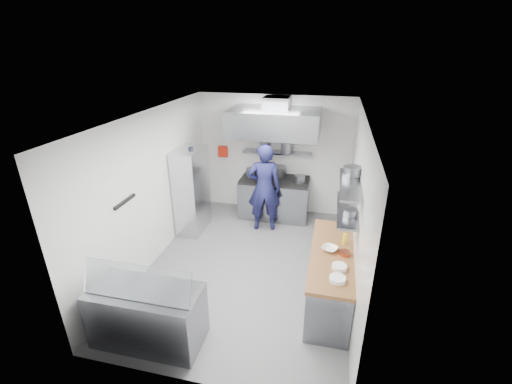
% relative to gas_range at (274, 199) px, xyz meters
% --- Properties ---
extents(floor, '(5.00, 5.00, 0.00)m').
position_rel_gas_range_xyz_m(floor, '(-0.10, -2.10, -0.45)').
color(floor, '#555557').
rests_on(floor, ground).
extents(ceiling, '(5.00, 5.00, 0.00)m').
position_rel_gas_range_xyz_m(ceiling, '(-0.10, -2.10, 2.35)').
color(ceiling, silver).
rests_on(ceiling, wall_back).
extents(wall_back, '(3.60, 2.80, 0.02)m').
position_rel_gas_range_xyz_m(wall_back, '(-0.10, 0.40, 0.95)').
color(wall_back, white).
rests_on(wall_back, floor).
extents(wall_front, '(3.60, 2.80, 0.02)m').
position_rel_gas_range_xyz_m(wall_front, '(-0.10, -4.60, 0.95)').
color(wall_front, white).
rests_on(wall_front, floor).
extents(wall_left, '(2.80, 5.00, 0.02)m').
position_rel_gas_range_xyz_m(wall_left, '(-1.90, -2.10, 0.95)').
color(wall_left, white).
rests_on(wall_left, floor).
extents(wall_right, '(2.80, 5.00, 0.02)m').
position_rel_gas_range_xyz_m(wall_right, '(1.70, -2.10, 0.95)').
color(wall_right, white).
rests_on(wall_right, floor).
extents(gas_range, '(1.60, 0.80, 0.90)m').
position_rel_gas_range_xyz_m(gas_range, '(0.00, 0.00, 0.00)').
color(gas_range, gray).
rests_on(gas_range, floor).
extents(cooktop, '(1.57, 0.78, 0.06)m').
position_rel_gas_range_xyz_m(cooktop, '(0.00, 0.00, 0.48)').
color(cooktop, black).
rests_on(cooktop, gas_range).
extents(stock_pot_left, '(0.26, 0.26, 0.20)m').
position_rel_gas_range_xyz_m(stock_pot_left, '(-0.56, 0.03, 0.61)').
color(stock_pot_left, slate).
rests_on(stock_pot_left, cooktop).
extents(stock_pot_mid, '(0.35, 0.35, 0.24)m').
position_rel_gas_range_xyz_m(stock_pot_mid, '(0.06, 0.18, 0.63)').
color(stock_pot_mid, slate).
rests_on(stock_pot_mid, cooktop).
extents(stock_pot_right, '(0.24, 0.24, 0.16)m').
position_rel_gas_range_xyz_m(stock_pot_right, '(0.58, -0.09, 0.59)').
color(stock_pot_right, slate).
rests_on(stock_pot_right, cooktop).
extents(over_range_shelf, '(1.60, 0.30, 0.04)m').
position_rel_gas_range_xyz_m(over_range_shelf, '(0.00, 0.24, 1.07)').
color(over_range_shelf, gray).
rests_on(over_range_shelf, wall_back).
extents(shelf_pot_a, '(0.26, 0.26, 0.18)m').
position_rel_gas_range_xyz_m(shelf_pot_a, '(-0.31, 0.38, 1.18)').
color(shelf_pot_a, slate).
rests_on(shelf_pot_a, over_range_shelf).
extents(shelf_pot_b, '(0.27, 0.27, 0.22)m').
position_rel_gas_range_xyz_m(shelf_pot_b, '(0.22, 0.26, 1.20)').
color(shelf_pot_b, slate).
rests_on(shelf_pot_b, over_range_shelf).
extents(extractor_hood, '(1.90, 1.15, 0.55)m').
position_rel_gas_range_xyz_m(extractor_hood, '(0.00, -0.18, 1.85)').
color(extractor_hood, gray).
rests_on(extractor_hood, wall_back).
extents(hood_duct, '(0.55, 0.55, 0.24)m').
position_rel_gas_range_xyz_m(hood_duct, '(0.00, 0.05, 2.23)').
color(hood_duct, slate).
rests_on(hood_duct, extractor_hood).
extents(red_firebox, '(0.22, 0.10, 0.26)m').
position_rel_gas_range_xyz_m(red_firebox, '(-1.35, 0.34, 0.97)').
color(red_firebox, red).
rests_on(red_firebox, wall_back).
extents(chef, '(0.80, 0.62, 1.96)m').
position_rel_gas_range_xyz_m(chef, '(-0.12, -0.65, 0.53)').
color(chef, '#161743').
rests_on(chef, floor).
extents(wire_rack, '(0.50, 0.90, 1.85)m').
position_rel_gas_range_xyz_m(wire_rack, '(-1.63, -1.02, 0.48)').
color(wire_rack, silver).
rests_on(wire_rack, floor).
extents(rack_bin_a, '(0.17, 0.21, 0.19)m').
position_rel_gas_range_xyz_m(rack_bin_a, '(-1.63, -1.09, 0.35)').
color(rack_bin_a, white).
rests_on(rack_bin_a, wire_rack).
extents(rack_bin_b, '(0.13, 0.16, 0.14)m').
position_rel_gas_range_xyz_m(rack_bin_b, '(-1.63, -0.78, 0.85)').
color(rack_bin_b, yellow).
rests_on(rack_bin_b, wire_rack).
extents(rack_jar, '(0.10, 0.10, 0.18)m').
position_rel_gas_range_xyz_m(rack_jar, '(-1.58, -1.01, 1.35)').
color(rack_jar, black).
rests_on(rack_jar, wire_rack).
extents(knife_strip, '(0.04, 0.55, 0.05)m').
position_rel_gas_range_xyz_m(knife_strip, '(-1.88, -3.00, 1.10)').
color(knife_strip, black).
rests_on(knife_strip, wall_left).
extents(prep_counter_base, '(0.62, 2.00, 0.84)m').
position_rel_gas_range_xyz_m(prep_counter_base, '(1.38, -2.70, -0.03)').
color(prep_counter_base, gray).
rests_on(prep_counter_base, floor).
extents(prep_counter_top, '(0.65, 2.04, 0.06)m').
position_rel_gas_range_xyz_m(prep_counter_top, '(1.38, -2.70, 0.42)').
color(prep_counter_top, brown).
rests_on(prep_counter_top, prep_counter_base).
extents(plate_stack_a, '(0.22, 0.22, 0.06)m').
position_rel_gas_range_xyz_m(plate_stack_a, '(1.46, -3.39, 0.48)').
color(plate_stack_a, white).
rests_on(plate_stack_a, prep_counter_top).
extents(plate_stack_b, '(0.21, 0.21, 0.06)m').
position_rel_gas_range_xyz_m(plate_stack_b, '(1.48, -3.11, 0.48)').
color(plate_stack_b, white).
rests_on(plate_stack_b, prep_counter_top).
extents(copper_pan, '(0.16, 0.16, 0.06)m').
position_rel_gas_range_xyz_m(copper_pan, '(1.56, -2.73, 0.48)').
color(copper_pan, '#C35837').
rests_on(copper_pan, prep_counter_top).
extents(squeeze_bottle, '(0.06, 0.06, 0.18)m').
position_rel_gas_range_xyz_m(squeeze_bottle, '(1.55, -2.42, 0.54)').
color(squeeze_bottle, yellow).
rests_on(squeeze_bottle, prep_counter_top).
extents(mixing_bowl, '(0.31, 0.31, 0.06)m').
position_rel_gas_range_xyz_m(mixing_bowl, '(1.33, -2.66, 0.48)').
color(mixing_bowl, white).
rests_on(mixing_bowl, prep_counter_top).
extents(wall_shelf_lower, '(0.30, 1.30, 0.04)m').
position_rel_gas_range_xyz_m(wall_shelf_lower, '(1.54, -2.40, 1.05)').
color(wall_shelf_lower, gray).
rests_on(wall_shelf_lower, wall_right).
extents(wall_shelf_upper, '(0.30, 1.30, 0.04)m').
position_rel_gas_range_xyz_m(wall_shelf_upper, '(1.54, -2.40, 1.47)').
color(wall_shelf_upper, gray).
rests_on(wall_shelf_upper, wall_right).
extents(shelf_pot_c, '(0.20, 0.20, 0.10)m').
position_rel_gas_range_xyz_m(shelf_pot_c, '(1.58, -2.63, 1.12)').
color(shelf_pot_c, slate).
rests_on(shelf_pot_c, wall_shelf_lower).
extents(shelf_pot_d, '(0.28, 0.28, 0.14)m').
position_rel_gas_range_xyz_m(shelf_pot_d, '(1.57, -2.06, 1.56)').
color(shelf_pot_d, slate).
rests_on(shelf_pot_d, wall_shelf_upper).
extents(display_case, '(1.50, 0.70, 0.85)m').
position_rel_gas_range_xyz_m(display_case, '(-1.02, -4.10, -0.03)').
color(display_case, gray).
rests_on(display_case, floor).
extents(display_glass, '(1.47, 0.19, 0.42)m').
position_rel_gas_range_xyz_m(display_glass, '(-1.02, -4.22, 0.62)').
color(display_glass, silver).
rests_on(display_glass, display_case).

